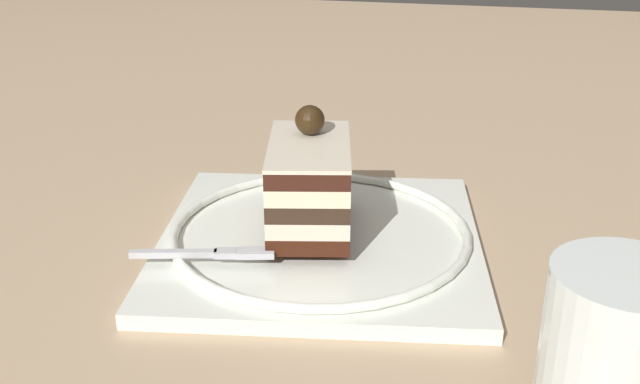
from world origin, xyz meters
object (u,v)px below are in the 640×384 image
(dessert_plate, at_px, (320,238))
(fork, at_px, (207,253))
(drink_glass_near, at_px, (615,356))
(cake_slice, at_px, (309,183))

(dessert_plate, bearing_deg, fork, 43.32)
(dessert_plate, xyz_separation_m, fork, (0.07, 0.07, 0.01))
(dessert_plate, distance_m, drink_glass_near, 0.26)
(dessert_plate, height_order, fork, fork)
(drink_glass_near, bearing_deg, dessert_plate, -39.65)
(dessert_plate, bearing_deg, drink_glass_near, 140.35)
(fork, bearing_deg, dessert_plate, -136.68)
(cake_slice, bearing_deg, dessert_plate, 155.74)
(dessert_plate, xyz_separation_m, cake_slice, (0.01, -0.00, 0.05))
(cake_slice, bearing_deg, fork, 49.20)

